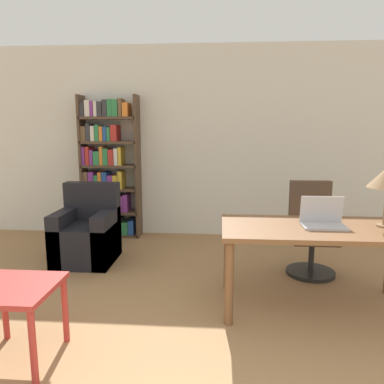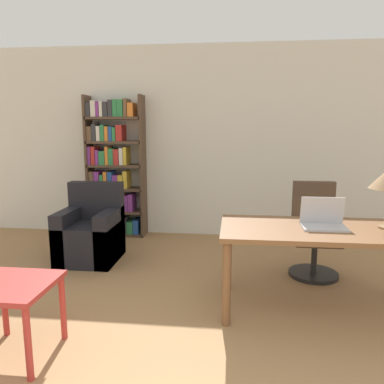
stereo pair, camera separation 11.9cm
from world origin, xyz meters
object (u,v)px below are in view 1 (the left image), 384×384
at_px(side_table_blue, 15,299).
at_px(armchair, 87,235).
at_px(desk, 318,237).
at_px(office_chair, 311,232).
at_px(bookshelf, 108,172).
at_px(laptop, 323,220).

height_order(side_table_blue, armchair, armchair).
distance_m(desk, armchair, 2.61).
bearing_deg(office_chair, desk, -99.73).
distance_m(side_table_blue, bookshelf, 3.02).
bearing_deg(side_table_blue, armchair, 96.07).
bearing_deg(bookshelf, desk, -40.03).
height_order(desk, bookshelf, bookshelf).
bearing_deg(armchair, side_table_blue, -83.93).
bearing_deg(bookshelf, laptop, -39.30).
relative_size(desk, office_chair, 1.66).
bearing_deg(armchair, bookshelf, 92.79).
relative_size(desk, side_table_blue, 3.01).
xyz_separation_m(office_chair, armchair, (-2.54, 0.15, -0.14)).
height_order(laptop, office_chair, office_chair).
relative_size(laptop, side_table_blue, 0.66).
bearing_deg(desk, armchair, 157.51).
xyz_separation_m(laptop, bookshelf, (-2.48, 2.03, 0.15)).
height_order(desk, armchair, armchair).
height_order(desk, office_chair, office_chair).
relative_size(office_chair, side_table_blue, 1.82).
height_order(office_chair, armchair, office_chair).
bearing_deg(laptop, side_table_blue, -157.16).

